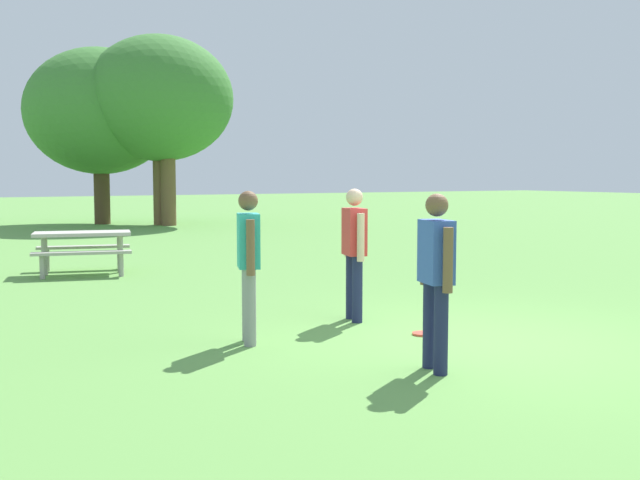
# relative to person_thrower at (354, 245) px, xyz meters

# --- Properties ---
(ground_plane) EXTENTS (120.00, 120.00, 0.00)m
(ground_plane) POSITION_rel_person_thrower_xyz_m (0.52, -1.73, -0.94)
(ground_plane) COLOR #609947
(person_thrower) EXTENTS (0.31, 0.59, 1.64)m
(person_thrower) POSITION_rel_person_thrower_xyz_m (0.00, 0.00, 0.00)
(person_thrower) COLOR #1E234C
(person_thrower) RESTS_ON ground
(person_catcher) EXTENTS (0.31, 0.59, 1.64)m
(person_catcher) POSITION_rel_person_thrower_xyz_m (-0.66, -2.44, 0.00)
(person_catcher) COLOR #1E234C
(person_catcher) RESTS_ON ground
(person_bystander) EXTENTS (0.33, 0.58, 1.64)m
(person_bystander) POSITION_rel_person_thrower_xyz_m (-1.67, -0.53, 0.00)
(person_bystander) COLOR gray
(person_bystander) RESTS_ON ground
(frisbee) EXTENTS (0.24, 0.24, 0.03)m
(frisbee) POSITION_rel_person_thrower_xyz_m (0.23, -1.11, -0.93)
(frisbee) COLOR #E04733
(frisbee) RESTS_ON ground
(picnic_table_near) EXTENTS (1.99, 1.79, 0.77)m
(picnic_table_near) POSITION_rel_person_thrower_xyz_m (-1.92, 6.27, -0.38)
(picnic_table_near) COLOR #B2ADA3
(picnic_table_near) RESTS_ON ground
(tree_tall_left) EXTENTS (5.40, 5.40, 6.43)m
(tree_tall_left) POSITION_rel_person_thrower_xyz_m (1.89, 20.45, 3.17)
(tree_tall_left) COLOR #4C3823
(tree_tall_left) RESTS_ON ground
(tree_broad_center) EXTENTS (5.27, 5.27, 6.78)m
(tree_broad_center) POSITION_rel_person_thrower_xyz_m (3.62, 18.84, 3.57)
(tree_broad_center) COLOR brown
(tree_broad_center) RESTS_ON ground
(tree_far_right) EXTENTS (4.33, 4.33, 6.34)m
(tree_far_right) POSITION_rel_person_thrower_xyz_m (3.75, 18.42, 3.52)
(tree_far_right) COLOR brown
(tree_far_right) RESTS_ON ground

